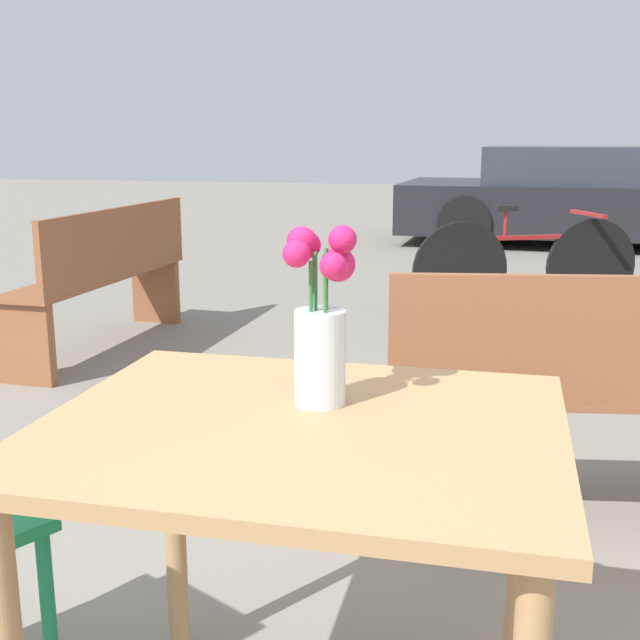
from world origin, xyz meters
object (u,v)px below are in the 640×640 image
at_px(table_front, 302,480).
at_px(bicycle, 527,267).
at_px(bench_near, 108,274).
at_px(flower_vase, 321,332).
at_px(parked_car, 587,197).

height_order(table_front, bicycle, bicycle).
bearing_deg(table_front, bench_near, 123.78).
relative_size(bench_near, bicycle, 1.05).
height_order(flower_vase, bench_near, flower_vase).
distance_m(bench_near, bicycle, 2.85).
xyz_separation_m(bicycle, parked_car, (0.71, 4.21, 0.19)).
bearing_deg(flower_vase, table_front, -95.10).
xyz_separation_m(flower_vase, bench_near, (-1.97, 2.83, -0.44)).
bearing_deg(parked_car, bicycle, -99.55).
bearing_deg(bicycle, bench_near, -147.87).
distance_m(bench_near, parked_car, 6.52).
bearing_deg(table_front, bicycle, 84.22).
distance_m(table_front, bench_near, 3.53).
bearing_deg(flower_vase, bench_near, 124.86).
xyz_separation_m(flower_vase, bicycle, (0.44, 4.34, -0.54)).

